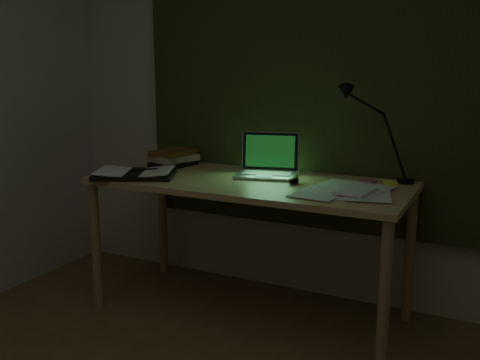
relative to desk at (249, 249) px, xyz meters
The scene contains 11 objects.
wall_back 0.99m from the desk, 66.37° to the left, with size 3.50×0.00×2.50m, color beige.
curtain 1.15m from the desk, 64.41° to the left, with size 2.20×0.06×2.00m, color #30371B.
desk is the anchor object (origin of this frame).
laptop 0.54m from the desk, 69.80° to the left, with size 0.34×0.38×0.24m, color silver, non-canonical shape.
open_textbook 0.78m from the desk, 162.56° to the right, with size 0.44×0.31×0.04m, color white, non-canonical shape.
book_stack 0.81m from the desk, 163.02° to the left, with size 0.22×0.27×0.11m, color white, non-canonical shape.
loose_papers 0.69m from the desk, ahead, with size 0.35×0.38×0.02m, color white, non-canonical shape.
mouse 0.48m from the desk, ahead, with size 0.06×0.09×0.03m, color black.
sticky_yellow 0.86m from the desk, 18.74° to the left, with size 0.07×0.07×0.01m, color #F6FE35.
sticky_pink 0.76m from the desk, 19.02° to the left, with size 0.08×0.08×0.02m, color #CE5089.
desk_lamp 1.06m from the desk, 21.25° to the left, with size 0.33×0.26×0.50m, color black, non-canonical shape.
Camera 1 is at (1.05, -1.08, 1.40)m, focal length 40.00 mm.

